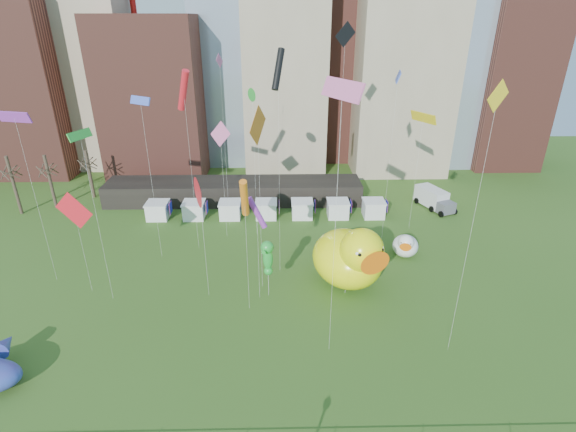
{
  "coord_description": "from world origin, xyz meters",
  "views": [
    {
      "loc": [
        2.9,
        -19.09,
        25.55
      ],
      "look_at": [
        3.5,
        10.29,
        12.0
      ],
      "focal_mm": 27.0,
      "sensor_mm": 36.0,
      "label": 1
    }
  ],
  "objects_px": {
    "small_duck": "(405,245)",
    "seahorse_purple": "(347,266)",
    "seahorse_green": "(268,255)",
    "big_duck": "(350,257)",
    "box_truck": "(434,199)"
  },
  "relations": [
    {
      "from": "small_duck",
      "to": "box_truck",
      "type": "distance_m",
      "value": 16.16
    },
    {
      "from": "small_duck",
      "to": "seahorse_green",
      "type": "bearing_deg",
      "value": -136.96
    },
    {
      "from": "box_truck",
      "to": "small_duck",
      "type": "bearing_deg",
      "value": -141.27
    },
    {
      "from": "big_duck",
      "to": "box_truck",
      "type": "relative_size",
      "value": 1.52
    },
    {
      "from": "big_duck",
      "to": "seahorse_purple",
      "type": "relative_size",
      "value": 2.29
    },
    {
      "from": "seahorse_green",
      "to": "small_duck",
      "type": "bearing_deg",
      "value": 44.34
    },
    {
      "from": "seahorse_purple",
      "to": "big_duck",
      "type": "bearing_deg",
      "value": 78.7
    },
    {
      "from": "small_duck",
      "to": "seahorse_green",
      "type": "relative_size",
      "value": 0.72
    },
    {
      "from": "big_duck",
      "to": "box_truck",
      "type": "height_order",
      "value": "big_duck"
    },
    {
      "from": "big_duck",
      "to": "seahorse_green",
      "type": "height_order",
      "value": "big_duck"
    },
    {
      "from": "big_duck",
      "to": "seahorse_purple",
      "type": "distance_m",
      "value": 1.65
    },
    {
      "from": "small_duck",
      "to": "seahorse_purple",
      "type": "xyz_separation_m",
      "value": [
        -7.99,
        -7.38,
        1.74
      ]
    },
    {
      "from": "seahorse_green",
      "to": "box_truck",
      "type": "bearing_deg",
      "value": 61.12
    },
    {
      "from": "seahorse_green",
      "to": "box_truck",
      "type": "xyz_separation_m",
      "value": [
        23.7,
        21.65,
        -3.19
      ]
    },
    {
      "from": "seahorse_purple",
      "to": "box_truck",
      "type": "relative_size",
      "value": 0.66
    }
  ]
}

